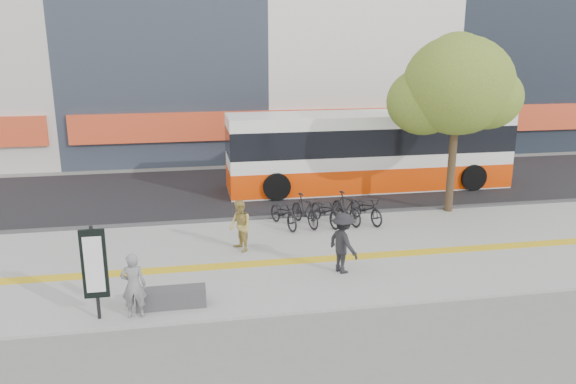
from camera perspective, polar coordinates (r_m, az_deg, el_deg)
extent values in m
plane|color=slate|center=(15.08, -1.51, -8.91)|extent=(120.00, 120.00, 0.00)
cube|color=slate|center=(16.42, -2.33, -6.65)|extent=(40.00, 7.00, 0.08)
cube|color=gold|center=(15.95, -2.07, -7.17)|extent=(40.00, 0.45, 0.01)
cube|color=black|center=(23.50, -4.90, 0.14)|extent=(40.00, 8.00, 0.06)
cube|color=#353538|center=(19.68, -3.77, -2.78)|extent=(40.00, 0.25, 0.14)
cube|color=#E14A25|center=(28.24, -1.94, 6.87)|extent=(19.00, 0.50, 1.40)
cube|color=#353538|center=(13.73, -11.69, -10.41)|extent=(1.60, 0.45, 0.45)
cylinder|color=black|center=(13.26, -18.91, -7.77)|extent=(0.08, 0.08, 2.20)
cube|color=black|center=(13.17, -18.99, -6.89)|extent=(0.55, 0.08, 1.60)
cube|color=white|center=(13.13, -19.02, -6.97)|extent=(0.40, 0.02, 1.30)
cylinder|color=#322516|center=(20.99, 16.18, 2.36)|extent=(0.28, 0.28, 3.20)
ellipsoid|color=#4A7727|center=(20.56, 16.80, 10.31)|extent=(3.80, 3.80, 3.42)
ellipsoid|color=#4A7727|center=(20.64, 13.54, 8.87)|extent=(2.60, 2.60, 2.34)
ellipsoid|color=#4A7727|center=(20.67, 19.47, 8.99)|extent=(2.40, 2.40, 2.16)
ellipsoid|color=#4A7727|center=(21.36, 16.72, 12.64)|extent=(2.20, 2.20, 1.98)
cube|color=white|center=(23.75, 8.21, 4.16)|extent=(11.74, 2.45, 3.13)
cube|color=#ED3E06|center=(23.97, 8.11, 1.75)|extent=(11.76, 2.47, 0.98)
cube|color=black|center=(23.65, 8.26, 5.44)|extent=(11.76, 2.47, 1.08)
cylinder|color=black|center=(21.86, -1.16, 0.56)|extent=(1.08, 0.34, 1.08)
cylinder|color=black|center=(24.20, -2.09, 2.03)|extent=(1.08, 0.34, 1.08)
cylinder|color=black|center=(24.50, 18.18, 1.42)|extent=(1.08, 0.34, 1.08)
cylinder|color=black|center=(26.62, 15.72, 2.69)|extent=(1.08, 0.34, 1.08)
imported|color=black|center=(18.72, -0.43, -2.14)|extent=(1.15, 1.92, 0.95)
imported|color=black|center=(18.83, 1.72, -1.87)|extent=(1.00, 1.83, 1.06)
imported|color=black|center=(19.00, 3.83, -1.90)|extent=(1.15, 1.92, 0.95)
imported|color=black|center=(19.17, 5.91, -1.63)|extent=(1.00, 1.83, 1.06)
imported|color=black|center=(19.39, 7.94, -1.66)|extent=(1.15, 1.92, 0.95)
imported|color=black|center=(13.23, -15.35, -9.09)|extent=(0.57, 0.39, 1.53)
imported|color=#AE964B|center=(16.62, -4.87, -3.45)|extent=(0.81, 0.90, 1.54)
imported|color=black|center=(15.15, 5.59, -5.14)|extent=(0.98, 1.22, 1.65)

